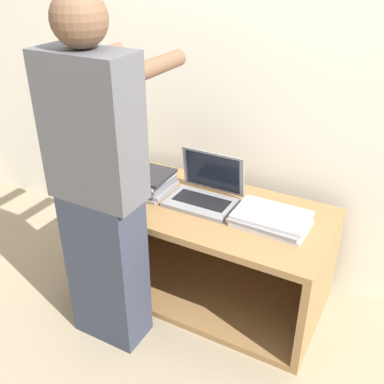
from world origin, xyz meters
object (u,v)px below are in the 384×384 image
at_px(laptop_stack_right, 271,219).
at_px(person, 100,190).
at_px(laptop_open, 205,192).
at_px(laptop_stack_left, 139,179).

xyz_separation_m(laptop_stack_right, person, (-0.62, -0.47, 0.22)).
relative_size(laptop_open, laptop_stack_left, 0.93).
height_order(laptop_open, person, person).
distance_m(laptop_open, laptop_stack_right, 0.38).
distance_m(laptop_stack_left, person, 0.52).
xyz_separation_m(laptop_stack_left, laptop_stack_right, (0.75, 0.00, -0.03)).
relative_size(laptop_stack_right, person, 0.23).
height_order(laptop_open, laptop_stack_right, laptop_open).
bearing_deg(laptop_stack_left, person, -74.31).
bearing_deg(laptop_stack_right, laptop_stack_left, -179.93).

